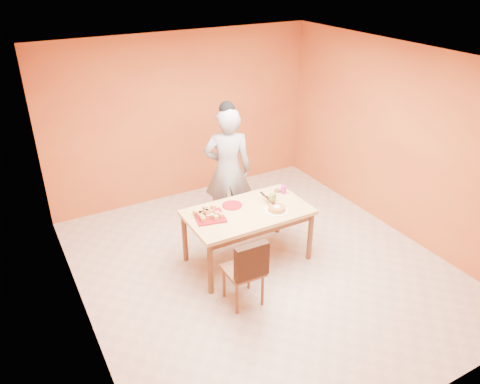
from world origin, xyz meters
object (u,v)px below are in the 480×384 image
pastry_platter (210,217)px  sponge_cake (277,209)px  egg_ornament (272,197)px  person (228,170)px  dining_table (248,217)px  red_dinner_plate (232,205)px  magenta_glass (284,190)px  checker_tin (278,191)px  dining_chair (244,269)px

pastry_platter → sponge_cake: sponge_cake is taller
egg_ornament → person: bearing=110.4°
dining_table → person: person is taller
egg_ornament → red_dinner_plate: bearing=167.8°
red_dinner_plate → magenta_glass: 0.80m
checker_tin → red_dinner_plate: bearing=-176.0°
person → pastry_platter: 1.06m
dining_chair → sponge_cake: bearing=36.0°
dining_table → magenta_glass: size_ratio=15.11×
dining_table → sponge_cake: bearing=-30.6°
person → red_dinner_plate: size_ratio=7.15×
sponge_cake → person: bearing=98.0°
pastry_platter → dining_table: bearing=-9.3°
sponge_cake → dining_table: bearing=149.4°
dining_table → red_dinner_plate: (-0.12, 0.21, 0.10)m
person → magenta_glass: 0.87m
checker_tin → magenta_glass: bearing=-58.4°
red_dinner_plate → checker_tin: 0.75m
person → magenta_glass: (0.51, -0.69, -0.13)m
dining_table → dining_chair: bearing=-122.8°
pastry_platter → checker_tin: (1.14, 0.18, 0.00)m
dining_table → egg_ornament: bearing=8.7°
egg_ornament → checker_tin: egg_ornament is taller
red_dinner_plate → sponge_cake: (0.44, -0.40, 0.03)m
dining_table → sponge_cake: (0.32, -0.19, 0.13)m
person → red_dinner_plate: 0.74m
magenta_glass → checker_tin: bearing=121.6°
checker_tin → pastry_platter: bearing=-170.9°
dining_table → magenta_glass: (0.68, 0.19, 0.15)m
dining_chair → red_dinner_plate: 1.05m
sponge_cake → checker_tin: 0.55m
person → sponge_cake: (0.15, -1.07, -0.14)m
sponge_cake → magenta_glass: (0.36, 0.38, 0.02)m
sponge_cake → magenta_glass: magenta_glass is taller
dining_table → pastry_platter: size_ratio=4.41×
person → sponge_cake: 1.09m
egg_ornament → pastry_platter: bearing=-177.6°
person → checker_tin: person is taller
dining_table → dining_chair: dining_chair is taller
sponge_cake → red_dinner_plate: bearing=137.2°
dining_chair → egg_ornament: size_ratio=6.53×
egg_ornament → checker_tin: (0.21, 0.20, -0.06)m
egg_ornament → checker_tin: 0.30m
dining_chair → sponge_cake: (0.79, 0.54, 0.32)m
sponge_cake → magenta_glass: 0.52m
dining_table → sponge_cake: size_ratio=7.03×
pastry_platter → red_dinner_plate: size_ratio=1.38×
dining_table → checker_tin: checker_tin is taller
red_dinner_plate → magenta_glass: bearing=-1.8°
person → egg_ornament: (0.25, -0.81, -0.11)m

